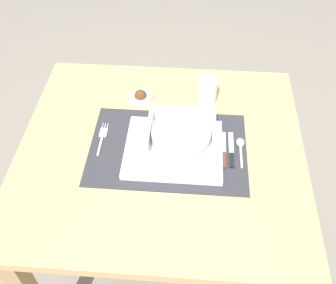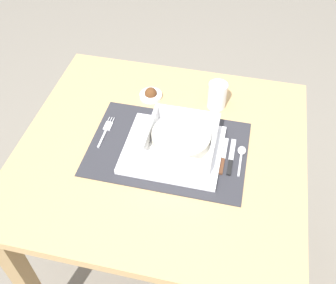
{
  "view_description": "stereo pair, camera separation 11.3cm",
  "coord_description": "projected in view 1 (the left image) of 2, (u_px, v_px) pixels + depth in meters",
  "views": [
    {
      "loc": [
        0.08,
        -0.76,
        1.6
      ],
      "look_at": [
        0.02,
        -0.0,
        0.76
      ],
      "focal_mm": 42.34,
      "sensor_mm": 36.0,
      "label": 1
    },
    {
      "loc": [
        0.19,
        -0.75,
        1.6
      ],
      "look_at": [
        0.02,
        -0.0,
        0.76
      ],
      "focal_mm": 42.34,
      "sensor_mm": 36.0,
      "label": 2
    }
  ],
  "objects": [
    {
      "name": "condiment_saucer",
      "position": [
        141.0,
        97.0,
        1.3
      ],
      "size": [
        0.07,
        0.07,
        0.04
      ],
      "color": "white",
      "rests_on": "dining_table"
    },
    {
      "name": "spoon",
      "position": [
        240.0,
        145.0,
        1.16
      ],
      "size": [
        0.02,
        0.11,
        0.01
      ],
      "rotation": [
        0.0,
        0.0,
        0.04
      ],
      "color": "silver",
      "rests_on": "placemat"
    },
    {
      "name": "drinking_glass",
      "position": [
        207.0,
        92.0,
        1.27
      ],
      "size": [
        0.06,
        0.06,
        0.09
      ],
      "color": "white",
      "rests_on": "dining_table"
    },
    {
      "name": "serving_plate",
      "position": [
        174.0,
        149.0,
        1.14
      ],
      "size": [
        0.28,
        0.23,
        0.02
      ],
      "primitive_type": "cube",
      "color": "white",
      "rests_on": "placemat"
    },
    {
      "name": "placemat",
      "position": [
        168.0,
        149.0,
        1.16
      ],
      "size": [
        0.46,
        0.31,
        0.0
      ],
      "primitive_type": "cube",
      "color": "#2D2D33",
      "rests_on": "dining_table"
    },
    {
      "name": "ground_plane",
      "position": [
        163.0,
        261.0,
        1.7
      ],
      "size": [
        6.0,
        6.0,
        0.0
      ],
      "primitive_type": "plane",
      "color": "gray"
    },
    {
      "name": "dining_table",
      "position": [
        161.0,
        172.0,
        1.24
      ],
      "size": [
        0.84,
        0.77,
        0.73
      ],
      "color": "tan",
      "rests_on": "ground"
    },
    {
      "name": "butter_knife",
      "position": [
        231.0,
        152.0,
        1.14
      ],
      "size": [
        0.01,
        0.14,
        0.01
      ],
      "rotation": [
        0.0,
        0.0,
        -0.04
      ],
      "color": "black",
      "rests_on": "placemat"
    },
    {
      "name": "porridge_bowl",
      "position": [
        181.0,
        138.0,
        1.13
      ],
      "size": [
        0.2,
        0.2,
        0.06
      ],
      "color": "white",
      "rests_on": "serving_plate"
    },
    {
      "name": "fork",
      "position": [
        103.0,
        136.0,
        1.18
      ],
      "size": [
        0.02,
        0.13,
        0.0
      ],
      "rotation": [
        0.0,
        0.0,
        -0.01
      ],
      "color": "silver",
      "rests_on": "placemat"
    },
    {
      "name": "bread_knife",
      "position": [
        224.0,
        152.0,
        1.14
      ],
      "size": [
        0.01,
        0.14,
        0.01
      ],
      "rotation": [
        0.0,
        0.0,
        -0.08
      ],
      "color": "#59331E",
      "rests_on": "placemat"
    }
  ]
}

